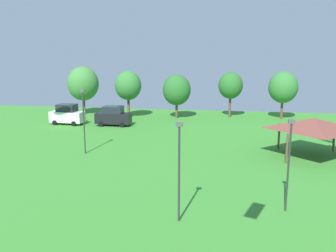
# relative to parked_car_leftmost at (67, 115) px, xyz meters

# --- Properties ---
(parked_car_leftmost) EXTENTS (4.54, 2.29, 2.68)m
(parked_car_leftmost) POSITION_rel_parked_car_leftmost_xyz_m (0.00, 0.00, 0.00)
(parked_car_leftmost) COLOR silver
(parked_car_leftmost) RESTS_ON ground
(parked_car_second_from_left) EXTENTS (4.50, 2.14, 2.55)m
(parked_car_second_from_left) POSITION_rel_parked_car_leftmost_xyz_m (6.25, 0.13, -0.06)
(parked_car_second_from_left) COLOR black
(parked_car_second_from_left) RESTS_ON ground
(park_pavilion) EXTENTS (6.59, 6.00, 3.60)m
(park_pavilion) POSITION_rel_parked_car_leftmost_xyz_m (28.29, -10.77, 1.78)
(park_pavilion) COLOR brown
(park_pavilion) RESTS_ON ground
(light_post_1) EXTENTS (0.36, 0.20, 5.68)m
(light_post_1) POSITION_rel_parked_car_leftmost_xyz_m (17.97, -25.07, 1.93)
(light_post_1) COLOR #2D2D33
(light_post_1) RESTS_ON ground
(light_post_2) EXTENTS (0.36, 0.20, 5.58)m
(light_post_2) POSITION_rel_parked_car_leftmost_xyz_m (24.13, -22.81, 1.88)
(light_post_2) COLOR #2D2D33
(light_post_2) RESTS_ON ground
(light_post_3) EXTENTS (0.36, 0.20, 6.00)m
(light_post_3) POSITION_rel_parked_car_leftmost_xyz_m (7.56, -12.82, 2.09)
(light_post_3) COLOR #2D2D33
(light_post_3) RESTS_ON ground
(treeline_tree_0) EXTENTS (4.70, 4.70, 7.27)m
(treeline_tree_0) POSITION_rel_parked_car_leftmost_xyz_m (-0.87, 8.00, 3.37)
(treeline_tree_0) COLOR brown
(treeline_tree_0) RESTS_ON ground
(treeline_tree_1) EXTENTS (3.80, 3.80, 6.75)m
(treeline_tree_1) POSITION_rel_parked_car_leftmost_xyz_m (6.69, 6.11, 3.34)
(treeline_tree_1) COLOR brown
(treeline_tree_1) RESTS_ON ground
(treeline_tree_2) EXTENTS (3.99, 3.99, 6.28)m
(treeline_tree_2) POSITION_rel_parked_car_leftmost_xyz_m (13.66, 6.67, 2.77)
(treeline_tree_2) COLOR brown
(treeline_tree_2) RESTS_ON ground
(treeline_tree_3) EXTENTS (3.52, 3.52, 6.57)m
(treeline_tree_3) POSITION_rel_parked_car_leftmost_xyz_m (21.25, 8.90, 3.31)
(treeline_tree_3) COLOR brown
(treeline_tree_3) RESTS_ON ground
(treeline_tree_4) EXTENTS (4.06, 4.06, 6.75)m
(treeline_tree_4) POSITION_rel_parked_car_leftmost_xyz_m (28.53, 8.35, 3.21)
(treeline_tree_4) COLOR brown
(treeline_tree_4) RESTS_ON ground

